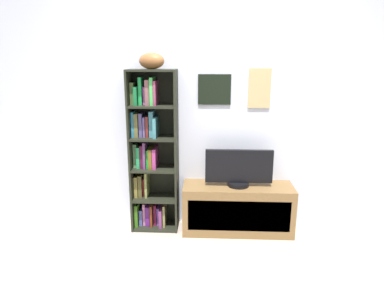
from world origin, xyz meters
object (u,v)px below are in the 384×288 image
bookshelf (150,153)px  television (239,169)px  tv_stand (237,208)px  football (152,61)px

bookshelf → television: (0.92, -0.08, -0.13)m
bookshelf → television: bearing=-4.8°
tv_stand → television: television is taller
football → television: (0.87, -0.04, -1.06)m
football → television: 1.37m
football → tv_stand: football is taller
football → tv_stand: size_ratio=0.24×
bookshelf → tv_stand: size_ratio=1.48×
television → bookshelf: bearing=175.2°
bookshelf → television: 0.93m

